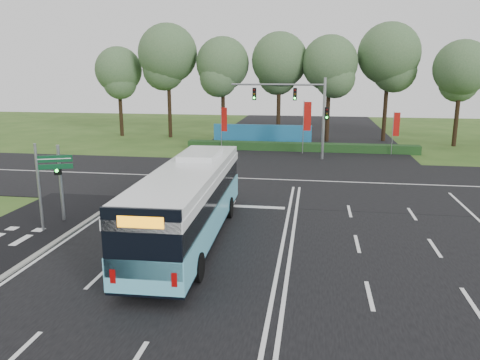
% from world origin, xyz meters
% --- Properties ---
extents(ground, '(120.00, 120.00, 0.00)m').
position_xyz_m(ground, '(0.00, 0.00, 0.00)').
color(ground, '#30521B').
rests_on(ground, ground).
extents(road_main, '(20.00, 120.00, 0.04)m').
position_xyz_m(road_main, '(0.00, 0.00, 0.02)').
color(road_main, black).
rests_on(road_main, ground).
extents(road_cross, '(120.00, 14.00, 0.05)m').
position_xyz_m(road_cross, '(0.00, 12.00, 0.03)').
color(road_cross, black).
rests_on(road_cross, ground).
extents(kerb_strip, '(0.25, 18.00, 0.12)m').
position_xyz_m(kerb_strip, '(-10.10, -3.00, 0.06)').
color(kerb_strip, gray).
rests_on(kerb_strip, ground).
extents(city_bus, '(3.08, 12.93, 3.69)m').
position_xyz_m(city_bus, '(-4.20, -0.73, 1.86)').
color(city_bus, '#67D0EF').
rests_on(city_bus, ground).
extents(pedestrian_signal, '(0.35, 0.44, 3.98)m').
position_xyz_m(pedestrian_signal, '(-11.39, 1.02, 2.17)').
color(pedestrian_signal, gray).
rests_on(pedestrian_signal, ground).
extents(street_sign, '(1.58, 0.67, 4.30)m').
position_xyz_m(street_sign, '(-11.24, -0.45, 2.69)').
color(street_sign, gray).
rests_on(street_sign, ground).
extents(banner_flag_left, '(0.62, 0.17, 4.24)m').
position_xyz_m(banner_flag_left, '(-7.36, 23.63, 2.78)').
color(banner_flag_left, gray).
rests_on(banner_flag_left, ground).
extents(banner_flag_mid, '(0.72, 0.10, 4.90)m').
position_xyz_m(banner_flag_mid, '(0.49, 23.06, 3.18)').
color(banner_flag_mid, gray).
rests_on(banner_flag_mid, ground).
extents(banner_flag_right, '(0.59, 0.08, 3.98)m').
position_xyz_m(banner_flag_right, '(8.51, 23.65, 2.62)').
color(banner_flag_right, gray).
rests_on(banner_flag_right, ground).
extents(traffic_light_gantry, '(8.41, 0.28, 7.00)m').
position_xyz_m(traffic_light_gantry, '(0.21, 20.50, 4.66)').
color(traffic_light_gantry, gray).
rests_on(traffic_light_gantry, ground).
extents(hedge, '(22.00, 1.20, 0.80)m').
position_xyz_m(hedge, '(0.00, 24.50, 0.40)').
color(hedge, '#143818').
rests_on(hedge, ground).
extents(blue_hoarding, '(10.00, 0.30, 2.20)m').
position_xyz_m(blue_hoarding, '(-4.00, 27.00, 1.10)').
color(blue_hoarding, '#1C6597').
rests_on(blue_hoarding, ground).
extents(eucalyptus_row, '(48.28, 8.42, 12.72)m').
position_xyz_m(eucalyptus_row, '(0.51, 31.52, 8.66)').
color(eucalyptus_row, black).
rests_on(eucalyptus_row, ground).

